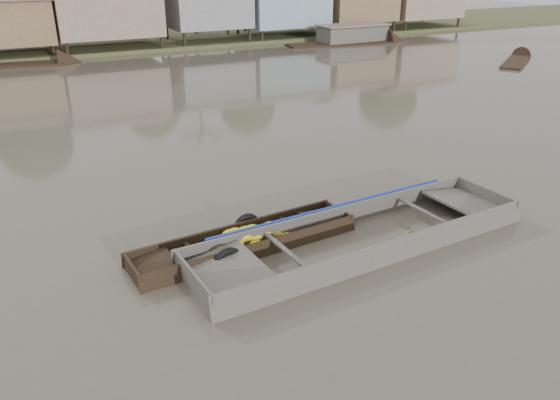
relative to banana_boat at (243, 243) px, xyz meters
name	(u,v)px	position (x,y,z in m)	size (l,w,h in m)	color
ground	(271,253)	(0.44, -0.48, -0.13)	(120.00, 120.00, 0.00)	#534D40
banana_boat	(243,243)	(0.00, 0.00, 0.00)	(5.18, 1.59, 0.73)	black
viewer_boat	(360,240)	(2.40, -0.98, -0.06)	(8.12, 2.50, 0.65)	#433C38
distant_boats	(268,48)	(12.22, 23.76, 0.10)	(46.37, 15.88, 1.38)	black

